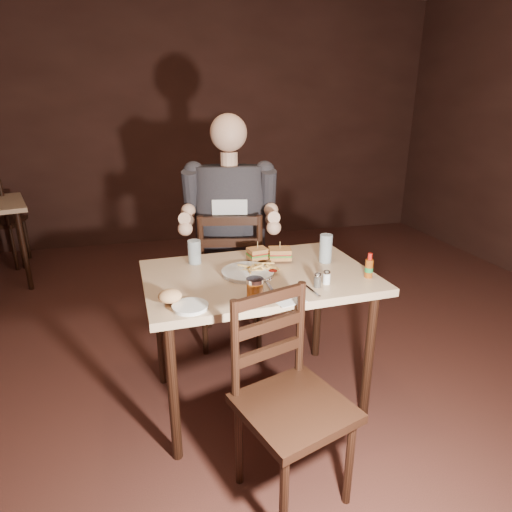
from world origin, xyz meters
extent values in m
plane|color=#331612|center=(0.00, 0.00, 0.00)|extent=(7.00, 7.00, 0.00)
plane|color=#3E231C|center=(0.00, 3.50, 1.40)|extent=(6.00, 0.00, 6.00)
cube|color=tan|center=(0.02, 0.27, 0.75)|extent=(1.20, 0.83, 0.04)
cylinder|color=black|center=(-0.47, -0.06, 0.36)|extent=(0.05, 0.05, 0.73)
cylinder|color=black|center=(-0.50, 0.56, 0.36)|extent=(0.05, 0.05, 0.73)
cylinder|color=black|center=(0.54, -0.02, 0.36)|extent=(0.05, 0.05, 0.73)
cylinder|color=black|center=(0.51, 0.61, 0.36)|extent=(0.05, 0.05, 0.73)
cylinder|color=black|center=(-1.60, 2.28, 0.36)|extent=(0.04, 0.04, 0.73)
cylinder|color=black|center=(-1.78, 2.90, 0.36)|extent=(0.04, 0.04, 0.73)
cylinder|color=white|center=(-0.04, 0.28, 0.78)|extent=(0.28, 0.28, 0.02)
ellipsoid|color=maroon|center=(0.09, 0.24, 0.79)|extent=(0.05, 0.05, 0.01)
cylinder|color=silver|center=(-0.28, 0.51, 0.84)|extent=(0.07, 0.07, 0.13)
cylinder|color=silver|center=(0.42, 0.35, 0.85)|extent=(0.07, 0.07, 0.16)
cube|color=white|center=(0.06, -0.07, 0.77)|extent=(0.16, 0.15, 0.00)
cube|color=silver|center=(0.02, 0.04, 0.78)|extent=(0.02, 0.22, 0.01)
cube|color=silver|center=(0.20, 0.00, 0.78)|extent=(0.03, 0.17, 0.01)
cylinder|color=white|center=(-0.37, -0.04, 0.78)|extent=(0.16, 0.16, 0.01)
ellipsoid|color=tan|center=(-0.45, 0.01, 0.81)|extent=(0.11, 0.09, 0.06)
camera|label=1|loc=(-0.52, -1.72, 1.60)|focal=30.00mm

